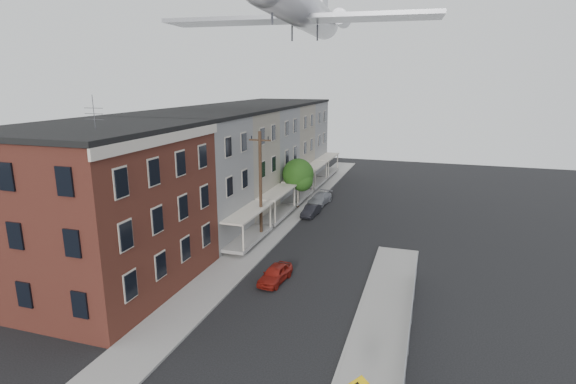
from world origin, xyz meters
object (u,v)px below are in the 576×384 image
(car_near, at_px, (275,274))
(airplane, at_px, (304,10))
(car_far, at_px, (320,199))
(street_tree, at_px, (299,176))
(utility_pole, at_px, (261,185))
(car_mid, at_px, (311,211))

(car_near, relative_size, airplane, 0.12)
(car_far, bearing_deg, street_tree, -119.36)
(utility_pole, xyz_separation_m, car_far, (2.00, 12.20, -4.08))
(utility_pole, relative_size, street_tree, 1.73)
(street_tree, relative_size, car_far, 1.27)
(car_near, bearing_deg, car_far, 101.48)
(street_tree, xyz_separation_m, car_far, (1.67, 2.27, -2.85))
(car_near, relative_size, car_mid, 1.03)
(street_tree, relative_size, car_near, 1.56)
(street_tree, bearing_deg, car_far, 53.67)
(utility_pole, distance_m, car_mid, 9.01)
(street_tree, distance_m, car_mid, 4.12)
(car_mid, distance_m, car_far, 4.50)
(street_tree, distance_m, car_far, 4.01)
(car_near, distance_m, car_mid, 15.07)
(car_far, bearing_deg, utility_pole, -92.34)
(car_mid, bearing_deg, airplane, -178.02)
(utility_pole, height_order, street_tree, utility_pole)
(car_near, distance_m, airplane, 23.84)
(car_mid, height_order, airplane, airplane)
(car_mid, relative_size, airplane, 0.12)
(utility_pole, bearing_deg, airplane, 80.27)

